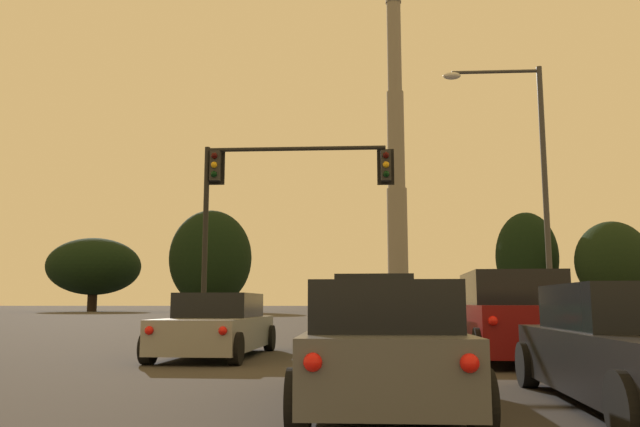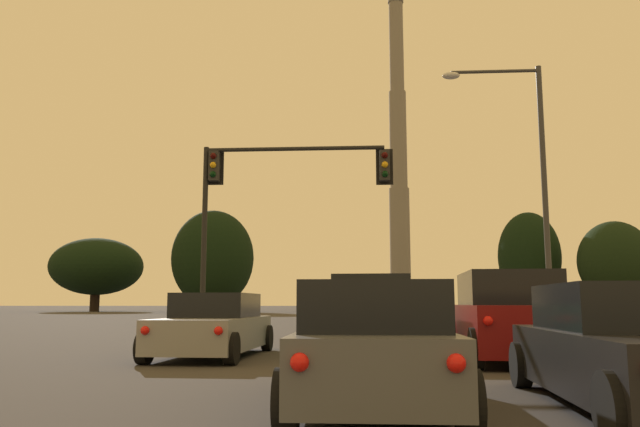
% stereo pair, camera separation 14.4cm
% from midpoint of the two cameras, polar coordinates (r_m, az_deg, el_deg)
% --- Properties ---
extents(suv_center_lane_front, '(2.31, 4.98, 1.86)m').
position_cam_midpoint_polar(suv_center_lane_front, '(15.37, 5.11, -9.29)').
color(suv_center_lane_front, '#0F3823').
rests_on(suv_center_lane_front, ground_plane).
extents(suv_right_lane_front, '(2.33, 4.99, 1.86)m').
position_cam_midpoint_polar(suv_right_lane_front, '(13.97, 17.13, -9.08)').
color(suv_right_lane_front, maroon).
rests_on(suv_right_lane_front, ground_plane).
extents(sedan_left_lane_front, '(2.13, 4.76, 1.43)m').
position_cam_midpoint_polar(sedan_left_lane_front, '(14.63, -9.34, -10.18)').
color(sedan_left_lane_front, gray).
rests_on(sedan_left_lane_front, ground_plane).
extents(hatchback_center_lane_second, '(1.90, 4.11, 1.44)m').
position_cam_midpoint_polar(hatchback_center_lane_second, '(7.52, 5.45, -12.23)').
color(hatchback_center_lane_second, '#4C4F54').
rests_on(hatchback_center_lane_second, ground_plane).
extents(sedan_right_lane_second, '(2.17, 4.77, 1.43)m').
position_cam_midpoint_polar(sedan_right_lane_second, '(8.15, 27.13, -11.04)').
color(sedan_right_lane_second, black).
rests_on(sedan_right_lane_second, ground_plane).
extents(traffic_light_overhead_left, '(6.63, 0.50, 6.55)m').
position_cam_midpoint_polar(traffic_light_overhead_left, '(21.34, -4.72, 2.22)').
color(traffic_light_overhead_left, black).
rests_on(traffic_light_overhead_left, ground_plane).
extents(street_lamp, '(3.56, 0.36, 9.72)m').
position_cam_midpoint_polar(street_lamp, '(23.39, 18.71, 3.84)').
color(street_lamp, '#38383A').
rests_on(street_lamp, ground_plane).
extents(smokestack, '(6.28, 6.28, 62.89)m').
position_cam_midpoint_polar(smokestack, '(123.35, 7.26, 2.78)').
color(smokestack, slate).
rests_on(smokestack, ground_plane).
extents(treeline_center_left, '(8.79, 7.91, 14.23)m').
position_cam_midpoint_polar(treeline_center_left, '(94.39, 18.64, -3.79)').
color(treeline_center_left, black).
rests_on(treeline_center_left, ground_plane).
extents(treeline_left_mid, '(11.36, 10.23, 14.05)m').
position_cam_midpoint_polar(treeline_left_mid, '(87.82, -9.74, -4.06)').
color(treeline_left_mid, black).
rests_on(treeline_left_mid, ground_plane).
extents(treeline_center_right, '(9.57, 8.61, 11.96)m').
position_cam_midpoint_polar(treeline_center_right, '(90.81, 25.44, -4.01)').
color(treeline_center_right, black).
rests_on(treeline_center_right, ground_plane).
extents(treeline_far_left, '(13.86, 12.47, 10.94)m').
position_cam_midpoint_polar(treeline_far_left, '(99.82, -19.72, -4.60)').
color(treeline_far_left, black).
rests_on(treeline_far_left, ground_plane).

